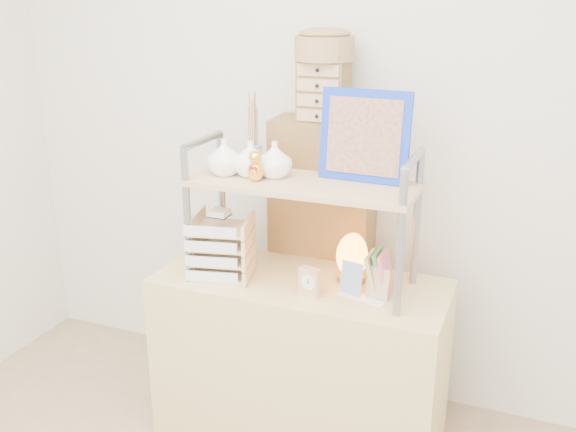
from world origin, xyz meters
name	(u,v)px	position (x,y,z in m)	size (l,w,h in m)	color
room_shell	(190,63)	(0.00, 0.39, 1.69)	(3.42, 3.41, 2.61)	silver
desk	(300,360)	(0.00, 1.20, 0.38)	(1.20, 0.50, 0.75)	tan
cabinet	(322,263)	(-0.03, 1.57, 0.68)	(0.45, 0.24, 1.35)	brown
hutch	(290,174)	(-0.05, 1.21, 1.19)	(0.90, 0.34, 0.78)	gray
letter_tray	(222,249)	(-0.33, 1.14, 0.86)	(0.28, 0.27, 0.29)	#D9C182
salt_lamp	(352,257)	(0.19, 1.28, 0.86)	(0.14, 0.13, 0.21)	brown
desk_clock	(310,282)	(0.08, 1.08, 0.81)	(0.09, 0.05, 0.12)	tan
postcard_stand	(363,289)	(0.28, 1.14, 0.79)	(0.20, 0.10, 0.14)	white
drawer_chest	(323,91)	(-0.03, 1.55, 1.48)	(0.20, 0.16, 0.25)	brown
woven_basket	(324,48)	(-0.03, 1.55, 1.65)	(0.25, 0.25, 0.10)	olive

